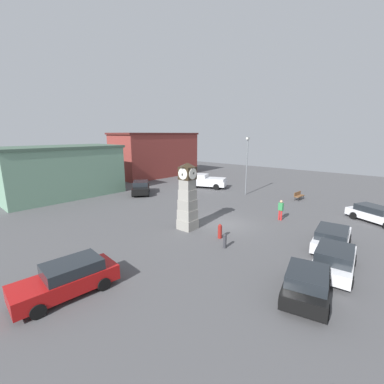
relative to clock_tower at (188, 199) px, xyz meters
name	(u,v)px	position (x,y,z in m)	size (l,w,h in m)	color
ground_plane	(226,224)	(2.79, -1.81, -2.43)	(75.82, 75.82, 0.00)	#4C4C4F
clock_tower	(188,199)	(0.00, 0.00, 0.00)	(1.39, 1.39, 5.25)	gray
bollard_near_tower	(225,241)	(-1.14, -4.16, -1.93)	(0.23, 0.23, 0.98)	#333338
bollard_mid_row	(220,231)	(0.04, -3.02, -1.89)	(0.30, 0.30, 1.06)	maroon
car_navy_sedan	(307,283)	(-3.29, -9.88, -1.67)	(4.09, 2.51, 1.48)	black
car_near_tower	(334,259)	(0.02, -10.37, -1.67)	(4.40, 2.25, 1.48)	silver
car_by_building	(332,238)	(3.25, -9.62, -1.68)	(4.65, 2.32, 1.44)	silver
car_far_lot	(68,278)	(-10.03, -1.15, -1.63)	(4.72, 2.35, 1.55)	#A51111
car_silver_hatch	(141,188)	(5.57, 12.39, -1.63)	(4.38, 4.56, 1.55)	black
car_end_of_row	(376,214)	(11.16, -11.40, -1.70)	(3.74, 4.83, 1.40)	silver
pickup_truck	(206,181)	(13.83, 8.25, -1.49)	(3.81, 5.78, 1.85)	silver
bench	(299,195)	(15.02, -3.90, -1.90)	(1.65, 0.73, 0.90)	brown
pedestrian_crossing_lot	(281,209)	(6.71, -4.91, -1.39)	(0.31, 0.44, 1.79)	red
street_lamp_near_road	(247,162)	(13.47, 1.99, 1.55)	(0.50, 0.24, 6.95)	slate
warehouse_blue_far	(61,171)	(-1.05, 18.82, 0.57)	(13.69, 7.84, 5.97)	gray
storefront_low_left	(155,154)	(16.79, 21.67, 1.34)	(15.50, 8.03, 7.52)	maroon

